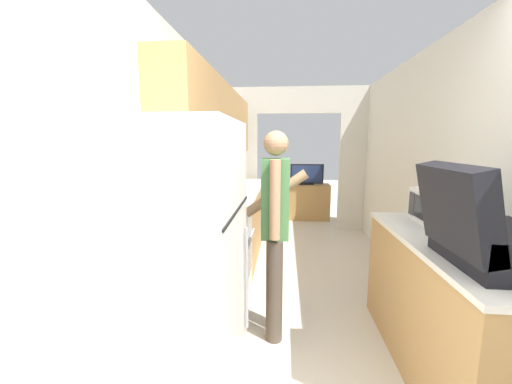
# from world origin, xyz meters

# --- Properties ---
(wall_left) EXTENTS (0.38, 6.98, 2.50)m
(wall_left) POSITION_xyz_m (-1.12, 2.11, 1.49)
(wall_left) COLOR silver
(wall_left) RESTS_ON ground_plane
(wall_right) EXTENTS (0.06, 6.98, 2.50)m
(wall_right) POSITION_xyz_m (1.21, 1.69, 1.25)
(wall_right) COLOR silver
(wall_right) RESTS_ON ground_plane
(wall_far_with_doorway) EXTENTS (2.75, 0.06, 2.50)m
(wall_far_with_doorway) POSITION_xyz_m (0.00, 4.61, 1.42)
(wall_far_with_doorway) COLOR silver
(wall_far_with_doorway) RESTS_ON ground_plane
(counter_left) EXTENTS (0.62, 3.32, 0.93)m
(counter_left) POSITION_xyz_m (-0.88, 2.93, 0.46)
(counter_left) COLOR #B2844C
(counter_left) RESTS_ON ground_plane
(counter_right) EXTENTS (0.62, 1.67, 0.93)m
(counter_right) POSITION_xyz_m (0.88, 1.03, 0.46)
(counter_right) COLOR #B2844C
(counter_right) RESTS_ON ground_plane
(refrigerator) EXTENTS (0.73, 0.83, 1.68)m
(refrigerator) POSITION_xyz_m (-0.83, 0.57, 0.84)
(refrigerator) COLOR white
(refrigerator) RESTS_ON ground_plane
(range_oven) EXTENTS (0.66, 0.76, 1.07)m
(range_oven) POSITION_xyz_m (-0.87, 1.70, 0.47)
(range_oven) COLOR #B7B7BC
(range_oven) RESTS_ON ground_plane
(person) EXTENTS (0.53, 0.37, 1.65)m
(person) POSITION_xyz_m (-0.30, 1.35, 0.88)
(person) COLOR #4C4238
(person) RESTS_ON ground_plane
(suitcase) EXTENTS (0.55, 0.60, 0.53)m
(suitcase) POSITION_xyz_m (0.79, 0.63, 1.10)
(suitcase) COLOR black
(suitcase) RESTS_ON counter_right
(microwave) EXTENTS (0.33, 0.48, 0.26)m
(microwave) POSITION_xyz_m (0.99, 1.47, 1.06)
(microwave) COLOR white
(microwave) RESTS_ON counter_right
(tv_cabinet) EXTENTS (0.92, 0.42, 0.71)m
(tv_cabinet) POSITION_xyz_m (0.21, 5.31, 0.36)
(tv_cabinet) COLOR #B2844C
(tv_cabinet) RESTS_ON ground_plane
(television) EXTENTS (0.66, 0.16, 0.41)m
(television) POSITION_xyz_m (0.21, 5.27, 0.91)
(television) COLOR black
(television) RESTS_ON tv_cabinet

